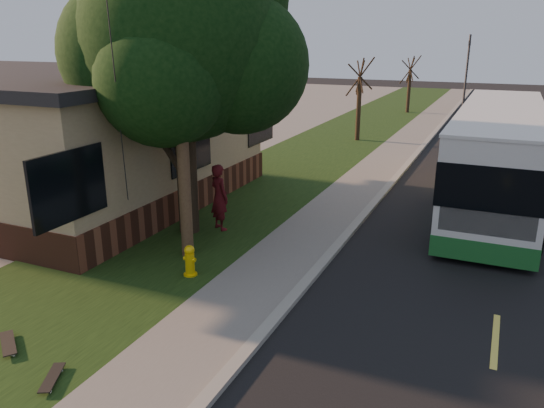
% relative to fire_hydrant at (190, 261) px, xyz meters
% --- Properties ---
extents(ground, '(120.00, 120.00, 0.00)m').
position_rel_fire_hydrant_xyz_m(ground, '(2.60, 0.00, -0.43)').
color(ground, black).
rests_on(ground, ground).
extents(road, '(8.00, 80.00, 0.01)m').
position_rel_fire_hydrant_xyz_m(road, '(6.60, 10.00, -0.43)').
color(road, black).
rests_on(road, ground).
extents(curb, '(0.25, 80.00, 0.12)m').
position_rel_fire_hydrant_xyz_m(curb, '(2.60, 10.00, -0.37)').
color(curb, gray).
rests_on(curb, ground).
extents(sidewalk, '(2.00, 80.00, 0.08)m').
position_rel_fire_hydrant_xyz_m(sidewalk, '(1.60, 10.00, -0.39)').
color(sidewalk, slate).
rests_on(sidewalk, ground).
extents(grass_verge, '(5.00, 80.00, 0.07)m').
position_rel_fire_hydrant_xyz_m(grass_verge, '(-1.90, 10.00, -0.40)').
color(grass_verge, black).
rests_on(grass_verge, ground).
extents(building_lot, '(15.00, 80.00, 0.04)m').
position_rel_fire_hydrant_xyz_m(building_lot, '(-11.90, 10.00, -0.41)').
color(building_lot, slate).
rests_on(building_lot, ground).
extents(fire_hydrant, '(0.32, 0.32, 0.74)m').
position_rel_fire_hydrant_xyz_m(fire_hydrant, '(0.00, 0.00, 0.00)').
color(fire_hydrant, yellow).
rests_on(fire_hydrant, grass_verge).
extents(utility_pole, '(2.86, 3.21, 9.07)m').
position_rel_fire_hydrant_xyz_m(utility_pole, '(-0.71, 0.99, 4.20)').
color(utility_pole, '#473321').
rests_on(utility_pole, ground).
extents(leafy_tree, '(6.30, 6.00, 7.80)m').
position_rel_fire_hydrant_xyz_m(leafy_tree, '(-1.57, 2.65, 4.73)').
color(leafy_tree, black).
rests_on(leafy_tree, grass_verge).
extents(bare_tree_near, '(1.38, 1.21, 4.31)m').
position_rel_fire_hydrant_xyz_m(bare_tree_near, '(-0.90, 18.00, 1.72)').
color(bare_tree_near, black).
rests_on(bare_tree_near, grass_verge).
extents(bare_tree_far, '(1.38, 1.21, 4.03)m').
position_rel_fire_hydrant_xyz_m(bare_tree_far, '(-0.40, 30.00, 1.57)').
color(bare_tree_far, black).
rests_on(bare_tree_far, grass_verge).
extents(traffic_signal, '(0.18, 0.22, 5.50)m').
position_rel_fire_hydrant_xyz_m(traffic_signal, '(3.10, 34.00, 2.73)').
color(traffic_signal, '#2D2D30').
rests_on(traffic_signal, ground).
extents(transit_bus, '(2.73, 11.83, 3.20)m').
position_rel_fire_hydrant_xyz_m(transit_bus, '(6.16, 9.08, 1.27)').
color(transit_bus, silver).
rests_on(transit_bus, ground).
extents(skateboarder, '(0.83, 0.74, 1.91)m').
position_rel_fire_hydrant_xyz_m(skateboarder, '(-0.88, 3.00, 0.59)').
color(skateboarder, '#4A0E13').
rests_on(skateboarder, grass_verge).
extents(skateboard_main, '(0.54, 0.79, 0.07)m').
position_rel_fire_hydrant_xyz_m(skateboard_main, '(0.10, -4.29, -0.31)').
color(skateboard_main, black).
rests_on(skateboard_main, grass_verge).
extents(skateboard_spare, '(0.84, 0.71, 0.08)m').
position_rel_fire_hydrant_xyz_m(skateboard_spare, '(-1.38, -3.87, -0.30)').
color(skateboard_spare, black).
rests_on(skateboard_spare, grass_verge).
extents(dumpster, '(1.86, 1.65, 1.37)m').
position_rel_fire_hydrant_xyz_m(dumpster, '(-5.43, 2.52, 0.30)').
color(dumpster, black).
rests_on(dumpster, building_lot).
extents(distant_car, '(2.14, 4.79, 1.60)m').
position_rel_fire_hydrant_xyz_m(distant_car, '(6.16, 30.40, 0.37)').
color(distant_car, black).
rests_on(distant_car, ground).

